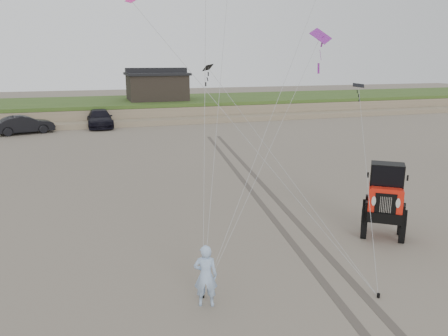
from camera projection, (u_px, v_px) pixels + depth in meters
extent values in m
plane|color=#6B6054|center=(303.00, 277.00, 12.40)|extent=(160.00, 160.00, 0.00)
cube|color=#7A6B54|center=(138.00, 109.00, 47.32)|extent=(160.00, 12.00, 1.40)
cube|color=#2D4719|center=(137.00, 101.00, 47.11)|extent=(160.00, 12.00, 0.35)
cube|color=#7A6B54|center=(146.00, 121.00, 41.43)|extent=(160.00, 3.50, 0.50)
cube|color=black|center=(157.00, 87.00, 46.42)|extent=(6.00, 5.00, 2.60)
cube|color=black|center=(156.00, 74.00, 46.07)|extent=(6.40, 5.40, 0.25)
cube|color=black|center=(156.00, 70.00, 45.98)|extent=(6.40, 1.20, 0.50)
imported|color=black|center=(24.00, 125.00, 35.86)|extent=(4.82, 2.76, 1.50)
imported|color=black|center=(100.00, 119.00, 39.30)|extent=(2.21, 5.33, 1.54)
imported|color=#88A8D2|center=(206.00, 276.00, 10.82)|extent=(0.69, 0.55, 1.63)
cube|color=black|center=(358.00, 85.00, 17.44)|extent=(0.53, 0.44, 0.18)
cube|color=black|center=(208.00, 67.00, 17.19)|extent=(0.52, 0.52, 0.29)
cube|color=#80198A|center=(321.00, 36.00, 19.97)|extent=(1.51, 1.35, 0.81)
cube|color=#D01A81|center=(131.00, 0.00, 16.24)|extent=(0.44, 0.48, 0.25)
cylinder|color=black|center=(203.00, 295.00, 11.35)|extent=(0.08, 0.08, 0.12)
cylinder|color=black|center=(378.00, 296.00, 11.34)|extent=(0.08, 0.08, 0.12)
cube|color=#4C443D|center=(252.00, 192.00, 20.26)|extent=(4.42, 29.74, 0.01)
cube|color=#4C443D|center=(268.00, 191.00, 20.50)|extent=(4.42, 29.74, 0.01)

